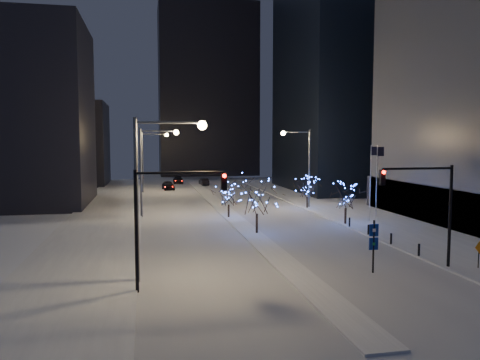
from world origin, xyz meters
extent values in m
plane|color=silver|center=(0.00, 0.00, 0.00)|extent=(160.00, 160.00, 0.00)
cube|color=silver|center=(0.00, 35.00, 0.01)|extent=(20.00, 130.00, 0.02)
cube|color=silver|center=(0.00, 30.00, 0.07)|extent=(2.00, 80.00, 0.15)
cube|color=silver|center=(15.00, 20.00, 0.07)|extent=(10.00, 90.00, 0.15)
cube|color=silver|center=(-14.00, 20.00, 0.07)|extent=(8.00, 90.00, 0.15)
cube|color=black|center=(-28.00, 40.00, 12.00)|extent=(22.00, 18.00, 24.00)
cube|color=black|center=(-26.00, 70.00, 8.00)|extent=(18.00, 16.00, 16.00)
cube|color=black|center=(6.00, 92.00, 21.00)|extent=(24.00, 14.00, 42.00)
cylinder|color=#595E66|center=(-10.00, 2.00, 5.00)|extent=(0.24, 0.24, 10.00)
cylinder|color=#595E66|center=(-8.00, 2.00, 9.70)|extent=(4.00, 0.16, 0.16)
sphere|color=#FFD27F|center=(-6.00, 2.00, 9.55)|extent=(0.56, 0.56, 0.56)
cylinder|color=#595E66|center=(-10.00, 27.00, 5.00)|extent=(0.24, 0.24, 10.00)
cylinder|color=#595E66|center=(-8.00, 27.00, 9.70)|extent=(4.00, 0.16, 0.16)
sphere|color=#FFD27F|center=(-6.00, 27.00, 9.55)|extent=(0.56, 0.56, 0.56)
cylinder|color=#595E66|center=(-10.00, 52.00, 5.00)|extent=(0.24, 0.24, 10.00)
cylinder|color=#595E66|center=(-8.00, 52.00, 9.70)|extent=(4.00, 0.16, 0.16)
sphere|color=#FFD27F|center=(-6.00, 52.00, 9.55)|extent=(0.56, 0.56, 0.56)
cylinder|color=#595E66|center=(11.00, 30.00, 5.00)|extent=(0.24, 0.24, 10.00)
cylinder|color=#595E66|center=(9.25, 30.00, 9.70)|extent=(3.50, 0.16, 0.16)
sphere|color=#FFD27F|center=(7.50, 30.00, 9.55)|extent=(0.56, 0.56, 0.56)
cylinder|color=black|center=(-10.00, 0.00, 3.50)|extent=(0.20, 0.20, 7.00)
cylinder|color=black|center=(-7.50, 0.00, 6.80)|extent=(5.00, 0.14, 0.14)
cube|color=black|center=(-5.00, 0.00, 6.25)|extent=(0.32, 0.28, 1.00)
sphere|color=#FF0C05|center=(-5.00, -0.18, 6.60)|extent=(0.22, 0.22, 0.22)
cylinder|color=black|center=(10.50, 1.00, 3.50)|extent=(0.20, 0.20, 7.00)
cylinder|color=black|center=(8.00, 1.00, 6.80)|extent=(5.00, 0.14, 0.14)
cube|color=black|center=(5.50, 1.00, 6.25)|extent=(0.32, 0.28, 1.00)
sphere|color=#FF0C05|center=(5.50, 0.82, 6.60)|extent=(0.22, 0.22, 0.22)
cylinder|color=silver|center=(13.00, 16.00, 4.15)|extent=(0.10, 0.10, 8.00)
cube|color=black|center=(13.35, 16.00, 7.55)|extent=(0.70, 0.03, 0.90)
cylinder|color=silver|center=(13.60, 18.50, 4.15)|extent=(0.10, 0.10, 8.00)
cube|color=black|center=(13.95, 18.50, 7.55)|extent=(0.70, 0.03, 0.90)
cylinder|color=black|center=(10.20, 4.00, 0.60)|extent=(0.16, 0.16, 0.90)
cylinder|color=black|center=(10.20, 8.00, 0.60)|extent=(0.16, 0.16, 0.90)
cylinder|color=black|center=(10.20, 12.00, 0.60)|extent=(0.16, 0.16, 0.90)
cylinder|color=black|center=(10.20, 16.00, 0.60)|extent=(0.16, 0.16, 0.90)
imported|color=black|center=(-5.65, 56.01, 0.77)|extent=(2.28, 4.70, 1.55)
imported|color=black|center=(1.50, 63.08, 0.67)|extent=(1.68, 4.14, 1.33)
imported|color=black|center=(-3.17, 67.71, 0.70)|extent=(2.12, 4.90, 1.40)
cylinder|color=black|center=(0.50, 14.77, 1.04)|extent=(0.22, 0.22, 1.78)
cylinder|color=black|center=(-0.50, 24.09, 0.84)|extent=(0.22, 0.22, 1.37)
cylinder|color=black|center=(10.50, 17.64, 0.95)|extent=(0.22, 0.22, 1.59)
cylinder|color=black|center=(10.50, 29.28, 0.84)|extent=(0.22, 0.22, 1.38)
cylinder|color=black|center=(5.00, 1.00, 1.74)|extent=(0.12, 0.12, 3.48)
cube|color=navy|center=(5.00, 1.00, 2.83)|extent=(0.62, 0.09, 0.80)
cube|color=navy|center=(5.00, 1.00, 1.94)|extent=(0.62, 0.09, 0.80)
cylinder|color=black|center=(12.22, 0.26, 0.75)|extent=(0.07, 0.07, 1.19)
camera|label=1|loc=(-9.39, -26.56, 8.61)|focal=35.00mm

